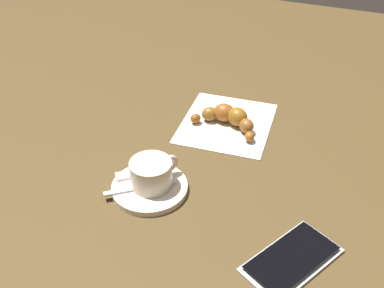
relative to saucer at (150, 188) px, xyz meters
name	(u,v)px	position (x,y,z in m)	size (l,w,h in m)	color
ground_plane	(185,157)	(0.11, -0.02, -0.01)	(1.80, 1.80, 0.00)	#4C391E
saucer	(150,188)	(0.00, 0.00, 0.00)	(0.13, 0.13, 0.01)	beige
espresso_cup	(152,173)	(0.01, 0.00, 0.03)	(0.08, 0.07, 0.05)	beige
teaspoon	(153,184)	(0.00, -0.01, 0.01)	(0.09, 0.10, 0.01)	silver
sugar_packet	(137,173)	(0.02, 0.03, 0.01)	(0.07, 0.02, 0.01)	white
napkin	(227,123)	(0.24, -0.05, 0.00)	(0.20, 0.17, 0.00)	white
croissant	(229,117)	(0.23, -0.06, 0.02)	(0.08, 0.14, 0.04)	brown
cell_phone	(292,259)	(-0.06, -0.25, 0.00)	(0.16, 0.13, 0.01)	#B8BBBD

